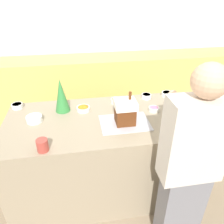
# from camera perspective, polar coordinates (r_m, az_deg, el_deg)

# --- Properties ---
(ground_plane) EXTENTS (12.00, 12.00, 0.00)m
(ground_plane) POSITION_cam_1_polar(r_m,az_deg,el_deg) (2.58, -2.22, -18.60)
(ground_plane) COLOR gray
(wall_back) EXTENTS (8.00, 0.05, 2.60)m
(wall_back) POSITION_cam_1_polar(r_m,az_deg,el_deg) (3.80, -6.95, 20.30)
(wall_back) COLOR white
(wall_back) RESTS_ON ground_plane
(back_cabinet_block) EXTENTS (6.00, 0.60, 0.95)m
(back_cabinet_block) POSITION_cam_1_polar(r_m,az_deg,el_deg) (3.72, -5.87, 6.87)
(back_cabinet_block) COLOR #DBBC60
(back_cabinet_block) RESTS_ON ground_plane
(kitchen_island) EXTENTS (1.76, 0.87, 0.88)m
(kitchen_island) POSITION_cam_1_polar(r_m,az_deg,el_deg) (2.27, -2.44, -11.23)
(kitchen_island) COLOR gray
(kitchen_island) RESTS_ON ground_plane
(baking_tray) EXTENTS (0.43, 0.32, 0.01)m
(baking_tray) POSITION_cam_1_polar(r_m,az_deg,el_deg) (1.94, 3.34, -2.81)
(baking_tray) COLOR #B2B2BC
(baking_tray) RESTS_ON kitchen_island
(gingerbread_house) EXTENTS (0.18, 0.18, 0.28)m
(gingerbread_house) POSITION_cam_1_polar(r_m,az_deg,el_deg) (1.88, 3.45, 0.17)
(gingerbread_house) COLOR #5B2D14
(gingerbread_house) RESTS_ON baking_tray
(decorative_tree) EXTENTS (0.14, 0.14, 0.33)m
(decorative_tree) POSITION_cam_1_polar(r_m,az_deg,el_deg) (2.10, -13.12, 4.23)
(decorative_tree) COLOR #33843D
(decorative_tree) RESTS_ON kitchen_island
(candy_bowl_center_rear) EXTENTS (0.13, 0.13, 0.04)m
(candy_bowl_center_rear) POSITION_cam_1_polar(r_m,az_deg,el_deg) (2.13, -7.50, 0.90)
(candy_bowl_center_rear) COLOR white
(candy_bowl_center_rear) RESTS_ON kitchen_island
(candy_bowl_far_right) EXTENTS (0.10, 0.10, 0.05)m
(candy_bowl_far_right) POSITION_cam_1_polar(r_m,az_deg,el_deg) (2.38, 8.95, 4.14)
(candy_bowl_far_right) COLOR white
(candy_bowl_far_right) RESTS_ON kitchen_island
(candy_bowl_near_tray_right) EXTENTS (0.10, 0.10, 0.04)m
(candy_bowl_near_tray_right) POSITION_cam_1_polar(r_m,az_deg,el_deg) (2.15, 10.87, 0.82)
(candy_bowl_near_tray_right) COLOR white
(candy_bowl_near_tray_right) RESTS_ON kitchen_island
(candy_bowl_behind_tray) EXTENTS (0.14, 0.14, 0.05)m
(candy_bowl_behind_tray) POSITION_cam_1_polar(r_m,az_deg,el_deg) (2.06, -19.64, -1.62)
(candy_bowl_behind_tray) COLOR white
(candy_bowl_behind_tray) RESTS_ON kitchen_island
(candy_bowl_far_left) EXTENTS (0.10, 0.10, 0.05)m
(candy_bowl_far_left) POSITION_cam_1_polar(r_m,az_deg,el_deg) (2.26, 1.02, 2.99)
(candy_bowl_far_left) COLOR white
(candy_bowl_far_left) RESTS_ON kitchen_island
(candy_bowl_beside_tree) EXTENTS (0.13, 0.13, 0.05)m
(candy_bowl_beside_tree) POSITION_cam_1_polar(r_m,az_deg,el_deg) (2.47, 14.26, 4.55)
(candy_bowl_beside_tree) COLOR white
(candy_bowl_beside_tree) RESTS_ON kitchen_island
(candy_bowl_near_tray_left) EXTENTS (0.11, 0.11, 0.05)m
(candy_bowl_near_tray_left) POSITION_cam_1_polar(r_m,az_deg,el_deg) (2.35, -23.52, 1.51)
(candy_bowl_near_tray_left) COLOR silver
(candy_bowl_near_tray_left) RESTS_ON kitchen_island
(mug) EXTENTS (0.09, 0.09, 0.10)m
(mug) POSITION_cam_1_polar(r_m,az_deg,el_deg) (1.69, -17.71, -8.27)
(mug) COLOR #B24238
(mug) RESTS_ON kitchen_island
(person) EXTENTS (0.42, 0.52, 1.59)m
(person) POSITION_cam_1_polar(r_m,az_deg,el_deg) (1.67, 19.28, -13.91)
(person) COLOR slate
(person) RESTS_ON ground_plane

